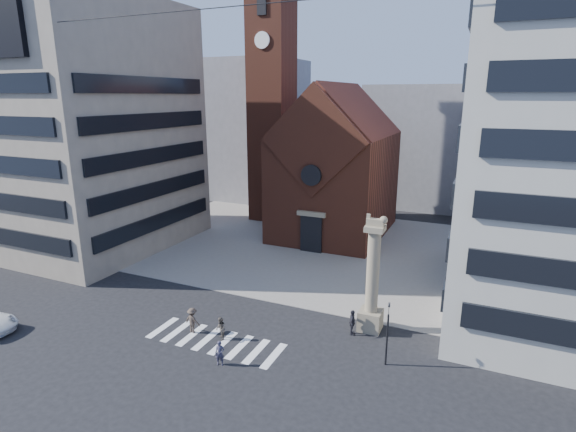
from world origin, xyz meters
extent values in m
plane|color=black|center=(0.00, 0.00, 0.00)|extent=(120.00, 120.00, 0.00)
cube|color=gray|center=(0.00, 19.00, 0.03)|extent=(46.00, 30.00, 0.05)
cube|color=brown|center=(0.00, 25.00, 6.00)|extent=(12.00, 16.00, 12.00)
cube|color=#5C211D|center=(0.00, 25.40, 12.00)|extent=(12.00, 15.40, 12.00)
cube|color=brown|center=(0.00, 17.05, 12.00)|extent=(11.76, 0.50, 11.76)
cylinder|color=black|center=(0.00, 16.60, 8.50)|extent=(2.20, 0.30, 2.20)
cube|color=black|center=(0.00, 16.85, 2.00)|extent=(2.40, 0.30, 4.00)
cube|color=gray|center=(0.00, 16.80, 4.30)|extent=(3.20, 0.40, 0.50)
cube|color=brown|center=(-10.00, 28.00, 15.00)|extent=(5.00, 5.00, 30.00)
cylinder|color=white|center=(-10.00, 25.40, 23.00)|extent=(2.00, 0.20, 2.00)
cube|color=black|center=(-10.00, 25.40, 27.00)|extent=(1.20, 0.20, 2.40)
cube|color=gray|center=(-24.00, 10.00, 13.00)|extent=(18.00, 20.00, 26.00)
cube|color=gray|center=(-20.00, 40.00, 11.00)|extent=(16.00, 14.00, 22.00)
cube|color=gray|center=(6.00, 45.00, 9.00)|extent=(14.00, 12.00, 18.00)
cube|color=gray|center=(22.00, 42.00, 12.00)|extent=(16.00, 14.00, 24.00)
cube|color=gray|center=(10.00, 3.00, 0.75)|extent=(1.60, 1.60, 1.50)
cylinder|color=gray|center=(10.00, 3.00, 4.50)|extent=(0.90, 0.90, 6.00)
cube|color=gray|center=(10.00, 3.00, 7.70)|extent=(1.30, 1.30, 0.40)
cube|color=gray|center=(10.00, 3.00, 8.10)|extent=(1.20, 0.50, 0.55)
sphere|color=gray|center=(10.55, 3.00, 8.35)|extent=(0.56, 0.56, 0.56)
cube|color=gray|center=(9.50, 3.00, 8.50)|extent=(0.25, 0.15, 0.35)
cylinder|color=black|center=(12.00, -1.00, 1.75)|extent=(0.12, 0.12, 3.50)
imported|color=black|center=(12.00, -1.00, 3.90)|extent=(0.13, 0.16, 0.80)
imported|color=#363347|center=(2.42, -5.29, 0.82)|extent=(0.70, 0.58, 1.64)
imported|color=#4F473F|center=(0.82, -2.66, 0.83)|extent=(1.00, 1.02, 1.66)
imported|color=black|center=(9.00, 1.74, 0.94)|extent=(0.75, 1.19, 1.88)
imported|color=#45382E|center=(-1.56, -2.62, 0.94)|extent=(1.27, 0.79, 1.88)
imported|color=black|center=(-5.72, 18.33, 0.56)|extent=(1.12, 2.04, 1.02)
imported|color=black|center=(-3.85, 18.33, 0.62)|extent=(0.96, 1.95, 1.13)
imported|color=black|center=(-1.99, 18.33, 0.56)|extent=(1.12, 2.04, 1.02)
imported|color=black|center=(-0.12, 18.33, 0.62)|extent=(0.96, 1.95, 1.13)
imported|color=black|center=(1.74, 18.33, 0.56)|extent=(1.12, 2.04, 1.02)
imported|color=black|center=(3.61, 18.33, 0.62)|extent=(0.96, 1.95, 1.13)
imported|color=black|center=(5.47, 18.33, 0.56)|extent=(1.12, 2.04, 1.02)
camera|label=1|loc=(16.55, -26.39, 16.55)|focal=28.00mm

